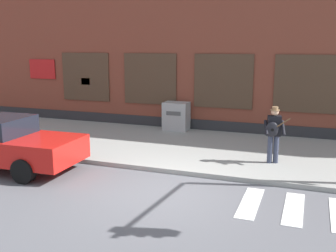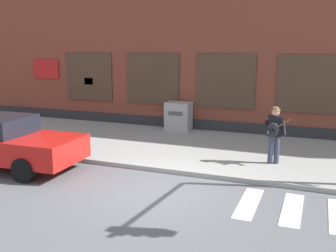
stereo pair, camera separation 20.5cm
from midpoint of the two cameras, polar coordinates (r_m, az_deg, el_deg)
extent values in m
plane|color=#56565B|center=(9.86, -0.61, -9.53)|extent=(160.00, 160.00, 0.00)
cube|color=gray|center=(13.53, 5.90, -3.36)|extent=(28.00, 5.43, 0.13)
cube|color=brown|center=(17.69, 10.46, 14.74)|extent=(28.00, 4.00, 9.12)
cube|color=#28282B|center=(16.03, 8.50, -0.28)|extent=(28.00, 0.04, 0.55)
cube|color=#473323|center=(18.17, -11.11, 7.03)|extent=(2.36, 0.06, 2.13)
cube|color=black|center=(18.16, -11.12, 7.03)|extent=(2.24, 0.03, 2.01)
cube|color=#473323|center=(16.71, -1.91, 6.85)|extent=(2.36, 0.06, 2.13)
cube|color=black|center=(16.70, -1.93, 6.84)|extent=(2.24, 0.03, 2.01)
cube|color=#473323|center=(15.74, 8.70, 6.42)|extent=(2.36, 0.06, 2.13)
cube|color=black|center=(15.73, 8.69, 6.41)|extent=(2.24, 0.03, 2.01)
cube|color=#473323|center=(15.36, 20.24, 5.70)|extent=(2.36, 0.06, 2.13)
cube|color=black|center=(15.35, 20.24, 5.70)|extent=(2.24, 0.03, 2.01)
cube|color=red|center=(19.48, -16.98, 7.93)|extent=(1.40, 0.04, 0.90)
cube|color=yellow|center=(18.17, -11.12, 6.40)|extent=(0.44, 0.02, 0.30)
cube|color=silver|center=(9.39, 12.25, -10.90)|extent=(0.42, 1.90, 0.01)
cube|color=silver|center=(9.31, 18.18, -11.44)|extent=(0.42, 1.90, 0.01)
cube|color=red|center=(12.45, -22.06, -2.64)|extent=(4.65, 1.98, 0.68)
cube|color=silver|center=(11.55, -11.76, -2.74)|extent=(0.07, 0.24, 0.12)
cube|color=silver|center=(10.63, -14.95, -4.15)|extent=(0.07, 0.24, 0.12)
cylinder|color=black|center=(12.39, -14.63, -3.84)|extent=(0.67, 0.26, 0.66)
cylinder|color=black|center=(11.06, -19.72, -6.05)|extent=(0.67, 0.26, 0.66)
cylinder|color=#33384C|center=(12.01, 15.97, -3.35)|extent=(0.15, 0.15, 0.82)
cylinder|color=#33384C|center=(11.97, 15.13, -3.36)|extent=(0.15, 0.15, 0.82)
cube|color=black|center=(11.84, 15.73, -0.03)|extent=(0.42, 0.30, 0.60)
sphere|color=tan|center=(11.77, 15.84, 1.92)|extent=(0.22, 0.22, 0.22)
cylinder|color=olive|center=(11.76, 15.86, 2.21)|extent=(0.28, 0.28, 0.02)
cylinder|color=olive|center=(11.75, 15.87, 2.45)|extent=(0.18, 0.18, 0.09)
cylinder|color=black|center=(11.79, 16.94, -0.35)|extent=(0.21, 0.52, 0.39)
cylinder|color=black|center=(11.72, 14.62, -0.28)|extent=(0.21, 0.52, 0.39)
ellipsoid|color=black|center=(11.67, 15.44, -0.55)|extent=(0.38, 0.20, 0.44)
cylinder|color=black|center=(11.61, 15.47, -0.61)|extent=(0.09, 0.03, 0.09)
cylinder|color=brown|center=(11.65, 16.76, 0.26)|extent=(0.47, 0.14, 0.34)
cube|color=#9E9E9E|center=(16.03, 1.90, 1.42)|extent=(1.01, 0.70, 1.15)
cube|color=#4C4C4C|center=(15.67, 1.46, 1.82)|extent=(0.61, 0.02, 0.16)
camera|label=1|loc=(0.10, -89.47, 0.11)|focal=42.00mm
camera|label=2|loc=(0.10, 90.53, -0.11)|focal=42.00mm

